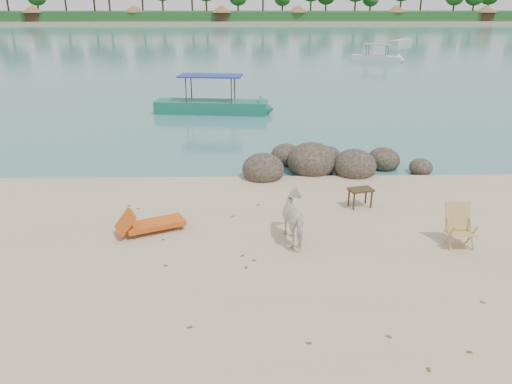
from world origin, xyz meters
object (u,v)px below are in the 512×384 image
(lounge_chair, at_px, (155,222))
(deck_chair, at_px, (462,229))
(cow, at_px, (297,219))
(boat_near, at_px, (210,81))
(side_table, at_px, (360,199))
(boulders, at_px, (321,164))

(lounge_chair, bearing_deg, deck_chair, -32.76)
(cow, xyz_separation_m, deck_chair, (3.80, -0.41, -0.10))
(lounge_chair, height_order, boat_near, boat_near)
(deck_chair, bearing_deg, side_table, 127.17)
(cow, relative_size, deck_chair, 1.42)
(deck_chair, xyz_separation_m, boat_near, (-6.77, 15.72, 1.10))
(side_table, bearing_deg, boat_near, 95.70)
(boat_near, bearing_deg, boulders, -59.47)
(side_table, bearing_deg, deck_chair, -68.86)
(deck_chair, distance_m, boat_near, 17.15)
(side_table, bearing_deg, boulders, 85.50)
(side_table, distance_m, lounge_chair, 5.69)
(cow, bearing_deg, deck_chair, 161.13)
(deck_chair, bearing_deg, lounge_chair, 172.98)
(boulders, height_order, side_table, boulders)
(boulders, height_order, cow, cow)
(cow, relative_size, side_table, 2.13)
(side_table, xyz_separation_m, boat_near, (-4.95, 13.22, 1.33))
(boulders, bearing_deg, side_table, -79.66)
(boulders, bearing_deg, deck_chair, -67.49)
(boulders, bearing_deg, boat_near, 113.75)
(side_table, xyz_separation_m, deck_chair, (1.82, -2.50, 0.23))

